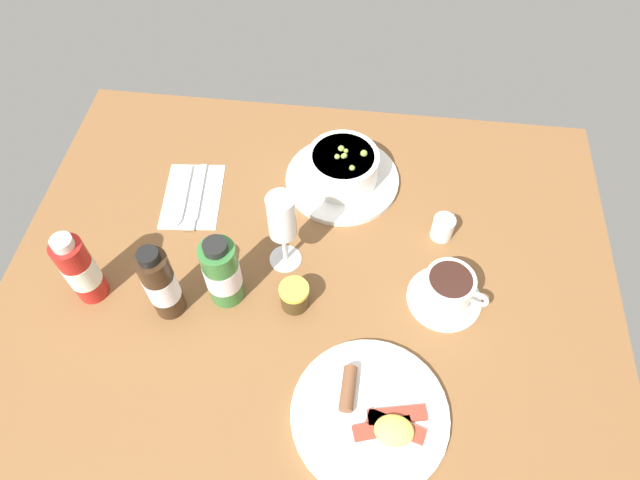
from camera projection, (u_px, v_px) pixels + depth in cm
name	position (u px, v px, depth cm)	size (l,w,h in cm)	color
ground_plane	(312.00, 270.00, 103.24)	(110.00, 84.00, 3.00)	brown
porridge_bowl	(343.00, 170.00, 110.51)	(22.79, 22.79, 8.42)	white
cutlery_setting	(191.00, 197.00, 110.77)	(12.72, 17.49, 0.90)	white
coffee_cup	(448.00, 290.00, 95.40)	(13.37, 13.06, 6.89)	white
creamer_jug	(443.00, 227.00, 103.90)	(4.65, 4.53, 5.38)	white
wine_glass	(282.00, 220.00, 92.99)	(5.89, 5.89, 17.59)	white
jam_jar	(294.00, 296.00, 95.49)	(5.14, 5.14, 5.21)	#413015
sauce_bottle_brown	(161.00, 284.00, 90.87)	(5.31, 5.31, 16.94)	#382314
sauce_bottle_green	(222.00, 272.00, 92.94)	(6.15, 6.15, 15.43)	#337233
sauce_bottle_red	(80.00, 269.00, 92.98)	(5.41, 5.41, 16.04)	#B21E19
breakfast_plate	(371.00, 415.00, 85.67)	(24.45, 24.45, 3.70)	white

